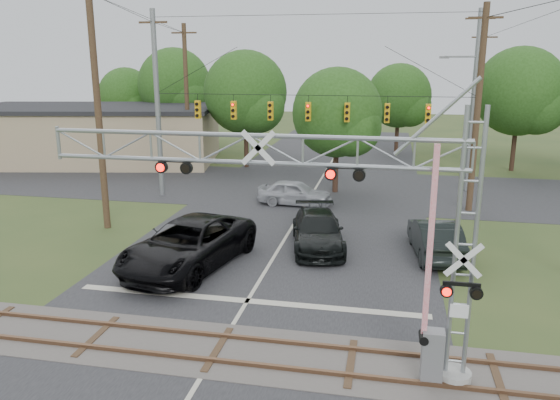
% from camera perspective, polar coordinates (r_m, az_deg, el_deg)
% --- Properties ---
extents(ground, '(160.00, 160.00, 0.00)m').
position_cam_1_polar(ground, '(15.59, -8.87, -18.84)').
color(ground, '#334720').
rests_on(ground, ground).
extents(road_main, '(14.00, 90.00, 0.02)m').
position_cam_1_polar(road_main, '(24.21, -0.71, -6.12)').
color(road_main, '#262528').
rests_on(road_main, ground).
extents(road_cross, '(90.00, 12.00, 0.02)m').
position_cam_1_polar(road_cross, '(37.45, 3.78, 1.29)').
color(road_cross, '#262528').
rests_on(road_cross, ground).
extents(railroad_track, '(90.00, 3.20, 0.17)m').
position_cam_1_polar(railroad_track, '(17.18, -6.51, -15.24)').
color(railroad_track, '#4F4945').
rests_on(railroad_track, ground).
extents(crossing_gantry, '(11.81, 0.95, 7.47)m').
position_cam_1_polar(crossing_gantry, '(14.39, 5.39, -1.15)').
color(crossing_gantry, '#989792').
rests_on(crossing_gantry, ground).
extents(traffic_signal_span, '(19.34, 0.36, 11.50)m').
position_cam_1_polar(traffic_signal_span, '(32.51, 4.54, 9.45)').
color(traffic_signal_span, gray).
rests_on(traffic_signal_span, ground).
extents(pickup_black, '(4.72, 7.72, 2.00)m').
position_cam_1_polar(pickup_black, '(23.29, -9.54, -4.58)').
color(pickup_black, black).
rests_on(pickup_black, ground).
extents(car_dark, '(3.32, 5.92, 1.62)m').
position_cam_1_polar(car_dark, '(25.44, 3.95, -3.21)').
color(car_dark, black).
rests_on(car_dark, ground).
extents(sedan_silver, '(4.55, 2.10, 1.51)m').
position_cam_1_polar(sedan_silver, '(32.84, 1.57, 0.77)').
color(sedan_silver, '#A8AAB0').
rests_on(sedan_silver, ground).
extents(suv_dark, '(2.33, 5.27, 1.68)m').
position_cam_1_polar(suv_dark, '(25.27, 15.91, -3.81)').
color(suv_dark, black).
rests_on(suv_dark, ground).
extents(commercial_building, '(21.78, 13.92, 4.73)m').
position_cam_1_polar(commercial_building, '(49.51, -18.67, 6.56)').
color(commercial_building, tan).
rests_on(commercial_building, ground).
extents(streetlight, '(2.38, 0.25, 8.91)m').
position_cam_1_polar(streetlight, '(37.80, 19.13, 8.30)').
color(streetlight, gray).
rests_on(streetlight, ground).
extents(utility_poles, '(25.63, 26.80, 12.27)m').
position_cam_1_polar(utility_poles, '(35.29, 8.47, 10.10)').
color(utility_poles, '#3E281C').
rests_on(utility_poles, ground).
extents(treeline, '(49.51, 23.07, 9.72)m').
position_cam_1_polar(treeline, '(45.69, 7.00, 11.03)').
color(treeline, '#342117').
rests_on(treeline, ground).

